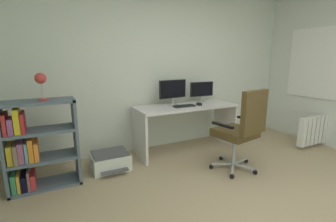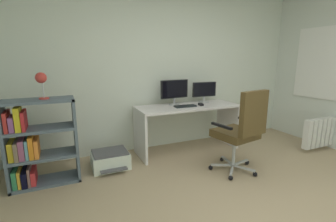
{
  "view_description": "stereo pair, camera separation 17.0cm",
  "coord_description": "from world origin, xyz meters",
  "views": [
    {
      "loc": [
        -1.78,
        -1.34,
        1.49
      ],
      "look_at": [
        -0.27,
        1.62,
        0.76
      ],
      "focal_mm": 25.98,
      "sensor_mm": 36.0,
      "label": 1
    },
    {
      "loc": [
        -1.62,
        -1.42,
        1.49
      ],
      "look_at": [
        -0.27,
        1.62,
        0.76
      ],
      "focal_mm": 25.98,
      "sensor_mm": 36.0,
      "label": 2
    }
  ],
  "objects": [
    {
      "name": "office_chair",
      "position": [
        0.44,
        0.91,
        0.62
      ],
      "size": [
        0.63,
        0.66,
        1.11
      ],
      "color": "#B7BABC",
      "rests_on": "ground"
    },
    {
      "name": "desk",
      "position": [
        0.2,
        1.92,
        0.56
      ],
      "size": [
        1.63,
        0.62,
        0.75
      ],
      "color": "silver",
      "rests_on": "ground"
    },
    {
      "name": "keyboard",
      "position": [
        0.12,
        1.83,
        0.76
      ],
      "size": [
        0.35,
        0.14,
        0.02
      ],
      "primitive_type": "cube",
      "rotation": [
        0.0,
        0.0,
        -0.04
      ],
      "color": "black",
      "rests_on": "desk"
    },
    {
      "name": "computer_mouse",
      "position": [
        0.39,
        1.83,
        0.77
      ],
      "size": [
        0.08,
        0.11,
        0.03
      ],
      "primitive_type": "cube",
      "rotation": [
        0.0,
        0.0,
        -0.18
      ],
      "color": "black",
      "rests_on": "desk"
    },
    {
      "name": "monitor_main",
      "position": [
        0.03,
        2.06,
        0.98
      ],
      "size": [
        0.48,
        0.18,
        0.4
      ],
      "color": "#B2B5B7",
      "rests_on": "desk"
    },
    {
      "name": "bookshelf",
      "position": [
        -1.96,
        1.67,
        0.49
      ],
      "size": [
        0.77,
        0.34,
        1.03
      ],
      "color": "slate",
      "rests_on": "ground"
    },
    {
      "name": "printer",
      "position": [
        -1.08,
        1.77,
        0.12
      ],
      "size": [
        0.49,
        0.49,
        0.24
      ],
      "color": "silver",
      "rests_on": "ground"
    },
    {
      "name": "desk_lamp",
      "position": [
        -1.81,
        1.67,
        1.25
      ],
      "size": [
        0.12,
        0.12,
        0.3
      ],
      "color": "#C43730",
      "rests_on": "bookshelf"
    },
    {
      "name": "monitor_secondary",
      "position": [
        0.59,
        2.06,
        0.95
      ],
      "size": [
        0.43,
        0.18,
        0.34
      ],
      "color": "#B2B5B7",
      "rests_on": "desk"
    },
    {
      "name": "radiator",
      "position": [
        2.37,
        1.04,
        0.3
      ],
      "size": [
        1.04,
        0.1,
        0.47
      ],
      "color": "white",
      "rests_on": "ground"
    },
    {
      "name": "wall_back",
      "position": [
        0.0,
        2.35,
        1.38
      ],
      "size": [
        4.94,
        0.1,
        2.76
      ],
      "primitive_type": "cube",
      "color": "silver",
      "rests_on": "ground"
    }
  ]
}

